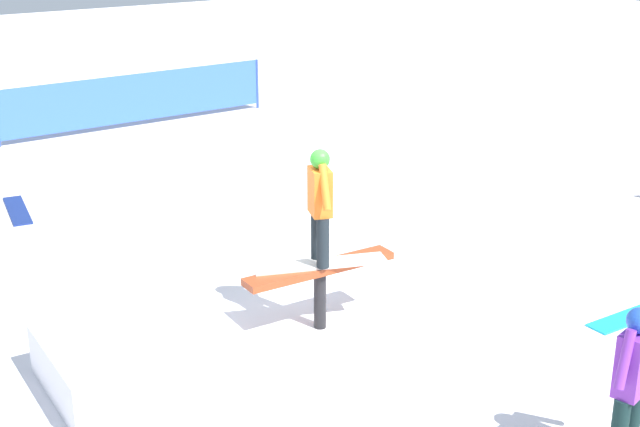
% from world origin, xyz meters
% --- Properties ---
extents(ground_plane, '(60.00, 60.00, 0.00)m').
position_xyz_m(ground_plane, '(0.00, 0.00, 0.00)').
color(ground_plane, white).
extents(rail_feature, '(1.82, 0.32, 0.76)m').
position_xyz_m(rail_feature, '(0.00, 0.00, 0.63)').
color(rail_feature, black).
rests_on(rail_feature, ground).
extents(snow_kicker_ramp, '(1.84, 1.54, 0.52)m').
position_xyz_m(snow_kicker_ramp, '(-2.11, 0.05, 0.26)').
color(snow_kicker_ramp, white).
rests_on(snow_kicker_ramp, ground).
extents(main_rider_on_rail, '(1.49, 0.75, 1.31)m').
position_xyz_m(main_rider_on_rail, '(0.00, 0.00, 1.40)').
color(main_rider_on_rail, white).
rests_on(main_rider_on_rail, rail_feature).
extents(bystander_purple, '(0.62, 0.29, 1.48)m').
position_xyz_m(bystander_purple, '(0.72, -3.57, 0.83)').
color(bystander_purple, black).
rests_on(bystander_purple, ground).
extents(loose_snowboard_navy, '(0.48, 1.42, 0.02)m').
position_xyz_m(loose_snowboard_navy, '(-1.75, 5.81, 0.01)').
color(loose_snowboard_navy, navy).
rests_on(loose_snowboard_navy, ground).
extents(loose_snowboard_cyan, '(1.40, 0.29, 0.02)m').
position_xyz_m(loose_snowboard_cyan, '(3.22, -1.77, 0.01)').
color(loose_snowboard_cyan, '#1BB8D1').
rests_on(loose_snowboard_cyan, ground).
extents(safety_fence, '(5.87, 0.25, 1.10)m').
position_xyz_m(safety_fence, '(1.90, 9.81, 0.60)').
color(safety_fence, blue).
rests_on(safety_fence, ground).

